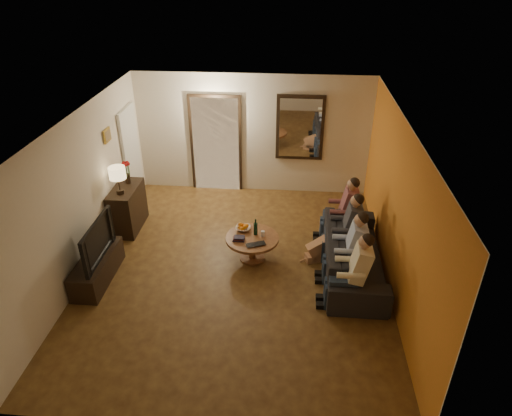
# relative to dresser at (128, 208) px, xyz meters

# --- Properties ---
(floor) EXTENTS (5.00, 6.00, 0.01)m
(floor) POSITION_rel_dresser_xyz_m (2.25, -1.17, -0.43)
(floor) COLOR #492A13
(floor) RESTS_ON ground
(ceiling) EXTENTS (5.00, 6.00, 0.01)m
(ceiling) POSITION_rel_dresser_xyz_m (2.25, -1.17, 2.17)
(ceiling) COLOR white
(ceiling) RESTS_ON back_wall
(back_wall) EXTENTS (5.00, 0.02, 2.60)m
(back_wall) POSITION_rel_dresser_xyz_m (2.25, 1.83, 0.87)
(back_wall) COLOR beige
(back_wall) RESTS_ON floor
(front_wall) EXTENTS (5.00, 0.02, 2.60)m
(front_wall) POSITION_rel_dresser_xyz_m (2.25, -4.17, 0.87)
(front_wall) COLOR beige
(front_wall) RESTS_ON floor
(left_wall) EXTENTS (0.02, 6.00, 2.60)m
(left_wall) POSITION_rel_dresser_xyz_m (-0.25, -1.17, 0.87)
(left_wall) COLOR beige
(left_wall) RESTS_ON floor
(right_wall) EXTENTS (0.02, 6.00, 2.60)m
(right_wall) POSITION_rel_dresser_xyz_m (4.75, -1.17, 0.87)
(right_wall) COLOR beige
(right_wall) RESTS_ON floor
(orange_accent) EXTENTS (0.01, 6.00, 2.60)m
(orange_accent) POSITION_rel_dresser_xyz_m (4.74, -1.17, 0.87)
(orange_accent) COLOR orange
(orange_accent) RESTS_ON right_wall
(kitchen_doorway) EXTENTS (1.00, 0.06, 2.10)m
(kitchen_doorway) POSITION_rel_dresser_xyz_m (1.45, 1.81, 0.62)
(kitchen_doorway) COLOR #FFE0A5
(kitchen_doorway) RESTS_ON floor
(door_trim) EXTENTS (1.12, 0.04, 2.22)m
(door_trim) POSITION_rel_dresser_xyz_m (1.45, 1.80, 0.62)
(door_trim) COLOR black
(door_trim) RESTS_ON floor
(fridge_glimpse) EXTENTS (0.45, 0.03, 1.70)m
(fridge_glimpse) POSITION_rel_dresser_xyz_m (1.70, 1.81, 0.47)
(fridge_glimpse) COLOR silver
(fridge_glimpse) RESTS_ON floor
(mirror_frame) EXTENTS (1.00, 0.05, 1.40)m
(mirror_frame) POSITION_rel_dresser_xyz_m (3.25, 1.79, 1.07)
(mirror_frame) COLOR black
(mirror_frame) RESTS_ON back_wall
(mirror_glass) EXTENTS (0.86, 0.02, 1.26)m
(mirror_glass) POSITION_rel_dresser_xyz_m (3.25, 1.76, 1.07)
(mirror_glass) COLOR white
(mirror_glass) RESTS_ON back_wall
(white_door) EXTENTS (0.06, 0.85, 2.04)m
(white_door) POSITION_rel_dresser_xyz_m (-0.21, 1.13, 0.59)
(white_door) COLOR white
(white_door) RESTS_ON floor
(framed_art) EXTENTS (0.03, 0.28, 0.24)m
(framed_art) POSITION_rel_dresser_xyz_m (-0.22, 0.13, 1.42)
(framed_art) COLOR #B28C33
(framed_art) RESTS_ON left_wall
(art_canvas) EXTENTS (0.01, 0.22, 0.18)m
(art_canvas) POSITION_rel_dresser_xyz_m (-0.21, 0.13, 1.42)
(art_canvas) COLOR brown
(art_canvas) RESTS_ON left_wall
(dresser) EXTENTS (0.45, 0.97, 0.86)m
(dresser) POSITION_rel_dresser_xyz_m (0.00, 0.00, 0.00)
(dresser) COLOR black
(dresser) RESTS_ON floor
(table_lamp) EXTENTS (0.30, 0.30, 0.54)m
(table_lamp) POSITION_rel_dresser_xyz_m (0.00, -0.22, 0.70)
(table_lamp) COLOR beige
(table_lamp) RESTS_ON dresser
(flower_vase) EXTENTS (0.14, 0.14, 0.44)m
(flower_vase) POSITION_rel_dresser_xyz_m (0.00, 0.22, 0.65)
(flower_vase) COLOR #AC1213
(flower_vase) RESTS_ON dresser
(tv_stand) EXTENTS (0.45, 1.29, 0.43)m
(tv_stand) POSITION_rel_dresser_xyz_m (0.00, -1.62, -0.21)
(tv_stand) COLOR black
(tv_stand) RESTS_ON floor
(tv) EXTENTS (1.14, 0.15, 0.66)m
(tv) POSITION_rel_dresser_xyz_m (0.00, -1.62, 0.33)
(tv) COLOR black
(tv) RESTS_ON tv_stand
(sofa) EXTENTS (2.41, 0.97, 0.70)m
(sofa) POSITION_rel_dresser_xyz_m (4.19, -1.03, -0.08)
(sofa) COLOR black
(sofa) RESTS_ON floor
(person_a) EXTENTS (0.60, 0.40, 1.20)m
(person_a) POSITION_rel_dresser_xyz_m (4.09, -1.93, 0.17)
(person_a) COLOR tan
(person_a) RESTS_ON sofa
(person_b) EXTENTS (0.60, 0.40, 1.20)m
(person_b) POSITION_rel_dresser_xyz_m (4.09, -1.33, 0.17)
(person_b) COLOR tan
(person_b) RESTS_ON sofa
(person_c) EXTENTS (0.60, 0.40, 1.20)m
(person_c) POSITION_rel_dresser_xyz_m (4.09, -0.73, 0.17)
(person_c) COLOR tan
(person_c) RESTS_ON sofa
(person_d) EXTENTS (0.60, 0.40, 1.20)m
(person_d) POSITION_rel_dresser_xyz_m (4.09, -0.13, 0.17)
(person_d) COLOR tan
(person_d) RESTS_ON sofa
(dog) EXTENTS (0.61, 0.41, 0.56)m
(dog) POSITION_rel_dresser_xyz_m (3.66, -0.78, -0.15)
(dog) COLOR tan
(dog) RESTS_ON floor
(coffee_table) EXTENTS (1.07, 1.07, 0.45)m
(coffee_table) POSITION_rel_dresser_xyz_m (2.48, -0.84, -0.20)
(coffee_table) COLOR brown
(coffee_table) RESTS_ON floor
(bowl) EXTENTS (0.26, 0.26, 0.06)m
(bowl) POSITION_rel_dresser_xyz_m (2.30, -0.62, 0.05)
(bowl) COLOR white
(bowl) RESTS_ON coffee_table
(oranges) EXTENTS (0.20, 0.20, 0.08)m
(oranges) POSITION_rel_dresser_xyz_m (2.30, -0.62, 0.12)
(oranges) COLOR orange
(oranges) RESTS_ON bowl
(wine_bottle) EXTENTS (0.07, 0.07, 0.31)m
(wine_bottle) POSITION_rel_dresser_xyz_m (2.53, -0.74, 0.18)
(wine_bottle) COLOR black
(wine_bottle) RESTS_ON coffee_table
(wine_glass) EXTENTS (0.06, 0.06, 0.10)m
(wine_glass) POSITION_rel_dresser_xyz_m (2.66, -0.79, 0.07)
(wine_glass) COLOR silver
(wine_glass) RESTS_ON coffee_table
(book_stack) EXTENTS (0.20, 0.15, 0.07)m
(book_stack) POSITION_rel_dresser_xyz_m (2.26, -0.94, 0.06)
(book_stack) COLOR black
(book_stack) RESTS_ON coffee_table
(laptop) EXTENTS (0.38, 0.32, 0.03)m
(laptop) POSITION_rel_dresser_xyz_m (2.58, -1.12, 0.03)
(laptop) COLOR black
(laptop) RESTS_ON coffee_table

